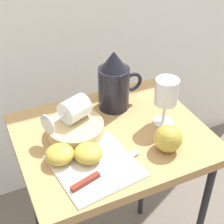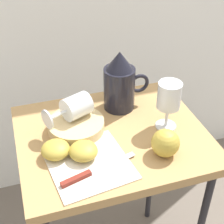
# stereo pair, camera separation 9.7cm
# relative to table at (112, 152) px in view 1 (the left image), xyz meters

# --- Properties ---
(table) EXTENTS (0.56, 0.47, 0.73)m
(table) POSITION_rel_table_xyz_m (0.00, 0.00, 0.00)
(table) COLOR #AD8451
(table) RESTS_ON ground_plane
(linen_napkin) EXTENTS (0.23, 0.24, 0.00)m
(linen_napkin) POSITION_rel_table_xyz_m (-0.10, -0.11, 0.08)
(linen_napkin) COLOR silver
(linen_napkin) RESTS_ON table
(basket_tray) EXTENTS (0.17, 0.17, 0.03)m
(basket_tray) POSITION_rel_table_xyz_m (-0.10, 0.05, 0.09)
(basket_tray) COLOR tan
(basket_tray) RESTS_ON table
(pitcher) EXTENTS (0.15, 0.10, 0.20)m
(pitcher) POSITION_rel_table_xyz_m (0.07, 0.13, 0.16)
(pitcher) COLOR black
(pitcher) RESTS_ON table
(wine_glass_upright) EXTENTS (0.07, 0.07, 0.16)m
(wine_glass_upright) POSITION_rel_table_xyz_m (0.17, -0.02, 0.18)
(wine_glass_upright) COLOR silver
(wine_glass_upright) RESTS_ON table
(wine_glass_tipped_near) EXTENTS (0.16, 0.12, 0.07)m
(wine_glass_tipped_near) POSITION_rel_table_xyz_m (-0.09, 0.07, 0.15)
(wine_glass_tipped_near) COLOR silver
(wine_glass_tipped_near) RESTS_ON basket_tray
(apple_half_left) EXTENTS (0.08, 0.08, 0.04)m
(apple_half_left) POSITION_rel_table_xyz_m (-0.18, -0.05, 0.10)
(apple_half_left) COLOR #B29938
(apple_half_left) RESTS_ON linen_napkin
(apple_half_right) EXTENTS (0.08, 0.08, 0.04)m
(apple_half_right) POSITION_rel_table_xyz_m (-0.11, -0.08, 0.10)
(apple_half_right) COLOR #B29938
(apple_half_right) RESTS_ON linen_napkin
(apple_whole) EXTENTS (0.08, 0.08, 0.08)m
(apple_whole) POSITION_rel_table_xyz_m (0.11, -0.13, 0.12)
(apple_whole) COLOR #B29938
(apple_whole) RESTS_ON table
(knife) EXTENTS (0.22, 0.07, 0.01)m
(knife) POSITION_rel_table_xyz_m (-0.11, -0.15, 0.09)
(knife) COLOR silver
(knife) RESTS_ON linen_napkin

